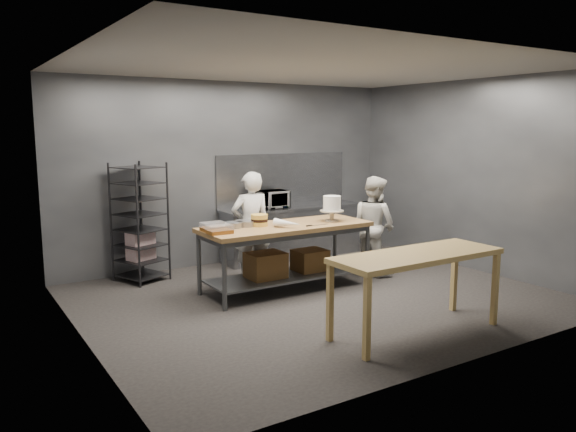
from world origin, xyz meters
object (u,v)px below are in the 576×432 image
(work_table, at_px, (286,249))
(microwave, at_px, (271,199))
(layer_cake, at_px, (259,220))
(frosted_cake_stand, at_px, (332,205))
(chef_behind, at_px, (251,226))
(chef_right, at_px, (374,225))
(speed_rack, at_px, (140,223))
(near_counter, at_px, (417,261))

(work_table, relative_size, microwave, 4.43)
(layer_cake, bearing_deg, work_table, -17.80)
(work_table, height_order, frosted_cake_stand, frosted_cake_stand)
(chef_behind, distance_m, chef_right, 1.92)
(chef_behind, relative_size, chef_right, 1.07)
(speed_rack, height_order, chef_right, speed_rack)
(work_table, bearing_deg, speed_rack, 135.05)
(work_table, xyz_separation_m, layer_cake, (-0.35, 0.11, 0.43))
(chef_right, relative_size, layer_cake, 6.60)
(near_counter, xyz_separation_m, chef_right, (1.30, 2.22, -0.05))
(near_counter, distance_m, frosted_cake_stand, 2.16)
(frosted_cake_stand, bearing_deg, near_counter, -100.79)
(frosted_cake_stand, bearing_deg, chef_right, 7.77)
(work_table, xyz_separation_m, chef_behind, (-0.17, 0.69, 0.24))
(speed_rack, xyz_separation_m, chef_behind, (1.39, -0.86, -0.05))
(work_table, xyz_separation_m, frosted_cake_stand, (0.72, -0.10, 0.58))
(microwave, bearing_deg, chef_behind, -133.87)
(work_table, relative_size, near_counter, 1.20)
(work_table, xyz_separation_m, chef_right, (1.62, 0.03, 0.19))
(chef_behind, bearing_deg, near_counter, 108.35)
(near_counter, distance_m, layer_cake, 2.41)
(microwave, bearing_deg, chef_right, -61.06)
(work_table, height_order, microwave, microwave)
(chef_right, bearing_deg, frosted_cake_stand, 92.31)
(microwave, distance_m, layer_cake, 1.87)
(chef_right, height_order, frosted_cake_stand, chef_right)
(near_counter, relative_size, frosted_cake_stand, 5.47)
(work_table, bearing_deg, microwave, 65.80)
(chef_behind, relative_size, microwave, 2.99)
(chef_behind, xyz_separation_m, frosted_cake_stand, (0.89, -0.79, 0.34))
(speed_rack, relative_size, frosted_cake_stand, 4.79)
(chef_right, xyz_separation_m, layer_cake, (-1.98, 0.09, 0.24))
(chef_right, distance_m, frosted_cake_stand, 0.99)
(work_table, height_order, near_counter, work_table)
(chef_behind, distance_m, frosted_cake_stand, 1.24)
(speed_rack, bearing_deg, chef_behind, -31.83)
(chef_behind, xyz_separation_m, microwave, (0.90, 0.94, 0.24))
(frosted_cake_stand, bearing_deg, microwave, 89.55)
(speed_rack, height_order, layer_cake, speed_rack)
(work_table, bearing_deg, frosted_cake_stand, -7.70)
(speed_rack, bearing_deg, frosted_cake_stand, -35.95)
(microwave, distance_m, frosted_cake_stand, 1.73)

